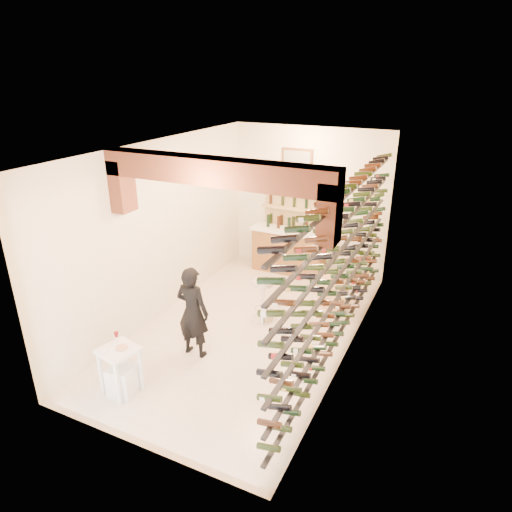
{
  "coord_description": "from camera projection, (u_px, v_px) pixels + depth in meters",
  "views": [
    {
      "loc": [
        3.12,
        -6.2,
        4.3
      ],
      "look_at": [
        0.0,
        0.3,
        1.3
      ],
      "focal_mm": 31.75,
      "sensor_mm": 36.0,
      "label": 1
    }
  ],
  "objects": [
    {
      "name": "room_shell",
      "position": [
        240.0,
        212.0,
        6.98
      ],
      "size": [
        3.52,
        6.02,
        3.21
      ],
      "color": "#ECE6CD",
      "rests_on": "ground"
    },
    {
      "name": "tasting_table",
      "position": [
        119.0,
        357.0,
        6.3
      ],
      "size": [
        0.59,
        0.59,
        0.86
      ],
      "rotation": [
        0.0,
        0.0,
        -0.23
      ],
      "color": "white",
      "rests_on": "ground"
    },
    {
      "name": "chrome_barstool",
      "position": [
        263.0,
        297.0,
        8.19
      ],
      "size": [
        0.41,
        0.41,
        0.79
      ],
      "rotation": [
        0.0,
        0.0,
        -0.41
      ],
      "color": "silver",
      "rests_on": "ground"
    },
    {
      "name": "back_shelving",
      "position": [
        294.0,
        219.0,
        10.13
      ],
      "size": [
        1.4,
        0.31,
        2.73
      ],
      "color": "tan",
      "rests_on": "ground"
    },
    {
      "name": "ground",
      "position": [
        249.0,
        329.0,
        8.06
      ],
      "size": [
        6.0,
        6.0,
        0.0
      ],
      "primitive_type": "plane",
      "color": "beige",
      "rests_on": "ground"
    },
    {
      "name": "person",
      "position": [
        193.0,
        312.0,
        7.09
      ],
      "size": [
        0.56,
        0.37,
        1.53
      ],
      "primitive_type": "imported",
      "rotation": [
        0.0,
        0.0,
        3.13
      ],
      "color": "black",
      "rests_on": "ground"
    },
    {
      "name": "white_stool",
      "position": [
        123.0,
        380.0,
        6.4
      ],
      "size": [
        0.39,
        0.39,
        0.44
      ],
      "primitive_type": "cube",
      "rotation": [
        0.0,
        0.0,
        0.14
      ],
      "color": "white",
      "rests_on": "ground"
    },
    {
      "name": "crate_lower",
      "position": [
        331.0,
        301.0,
        8.77
      ],
      "size": [
        0.48,
        0.38,
        0.26
      ],
      "primitive_type": "cube",
      "rotation": [
        0.0,
        0.0,
        -0.18
      ],
      "color": "#E4AE7D",
      "rests_on": "ground"
    },
    {
      "name": "wine_rack",
      "position": [
        338.0,
        264.0,
        6.85
      ],
      "size": [
        0.32,
        5.7,
        2.56
      ],
      "color": "black",
      "rests_on": "ground"
    },
    {
      "name": "crate_upper",
      "position": [
        332.0,
        287.0,
        8.66
      ],
      "size": [
        0.62,
        0.49,
        0.32
      ],
      "primitive_type": "cube",
      "rotation": [
        0.0,
        0.0,
        -0.25
      ],
      "color": "#E4AE7D",
      "rests_on": "crate_lower"
    },
    {
      "name": "back_counter",
      "position": [
        289.0,
        249.0,
        10.18
      ],
      "size": [
        1.7,
        0.62,
        1.29
      ],
      "color": "#905D2C",
      "rests_on": "ground"
    }
  ]
}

